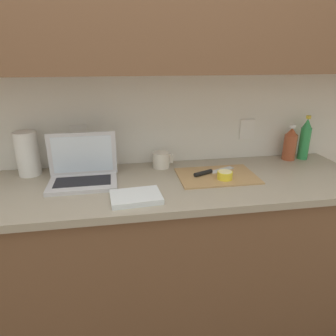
% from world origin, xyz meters
% --- Properties ---
extents(ground_plane, '(12.00, 12.00, 0.00)m').
position_xyz_m(ground_plane, '(0.00, 0.00, 0.00)').
color(ground_plane, brown).
rests_on(ground_plane, ground).
extents(wall_back, '(5.20, 0.38, 2.60)m').
position_xyz_m(wall_back, '(0.00, 0.24, 1.56)').
color(wall_back, white).
rests_on(wall_back, ground_plane).
extents(counter_unit, '(2.37, 0.62, 0.91)m').
position_xyz_m(counter_unit, '(-0.02, 0.00, 0.46)').
color(counter_unit, brown).
rests_on(counter_unit, ground_plane).
extents(laptop, '(0.34, 0.23, 0.24)m').
position_xyz_m(laptop, '(-0.26, 0.07, 0.97)').
color(laptop, silver).
rests_on(laptop, counter_unit).
extents(cutting_board, '(0.41, 0.28, 0.01)m').
position_xyz_m(cutting_board, '(0.42, 0.03, 0.91)').
color(cutting_board, tan).
rests_on(cutting_board, counter_unit).
extents(knife, '(0.25, 0.13, 0.02)m').
position_xyz_m(knife, '(0.38, 0.06, 0.93)').
color(knife, silver).
rests_on(knife, cutting_board).
extents(lemon_half_cut, '(0.08, 0.08, 0.04)m').
position_xyz_m(lemon_half_cut, '(0.44, -0.03, 0.94)').
color(lemon_half_cut, yellow).
rests_on(lemon_half_cut, cutting_board).
extents(bottle_green_soda, '(0.08, 0.08, 0.21)m').
position_xyz_m(bottle_green_soda, '(0.94, 0.23, 1.01)').
color(bottle_green_soda, '#A34C2D').
rests_on(bottle_green_soda, counter_unit).
extents(bottle_oil_tall, '(0.06, 0.06, 0.27)m').
position_xyz_m(bottle_oil_tall, '(1.03, 0.23, 1.03)').
color(bottle_oil_tall, '#2D934C').
rests_on(bottle_oil_tall, counter_unit).
extents(measuring_cup, '(0.12, 0.10, 0.09)m').
position_xyz_m(measuring_cup, '(0.15, 0.22, 0.95)').
color(measuring_cup, silver).
rests_on(measuring_cup, counter_unit).
extents(paper_towel_roll, '(0.11, 0.11, 0.23)m').
position_xyz_m(paper_towel_roll, '(-0.55, 0.22, 1.02)').
color(paper_towel_roll, white).
rests_on(paper_towel_roll, counter_unit).
extents(dish_towel, '(0.23, 0.18, 0.02)m').
position_xyz_m(dish_towel, '(-0.01, -0.17, 0.92)').
color(dish_towel, white).
rests_on(dish_towel, counter_unit).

